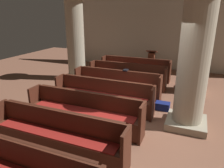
{
  "coord_description": "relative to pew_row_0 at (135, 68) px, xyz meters",
  "views": [
    {
      "loc": [
        1.35,
        -4.53,
        2.7
      ],
      "look_at": [
        -0.81,
        0.74,
        0.75
      ],
      "focal_mm": 33.47,
      "sensor_mm": 36.0,
      "label": 1
    }
  ],
  "objects": [
    {
      "name": "pew_row_3",
      "position": [
        0.0,
        -3.31,
        0.0
      ],
      "size": [
        2.95,
        0.46,
        0.88
      ],
      "color": "#4C2316",
      "rests_on": "ground"
    },
    {
      "name": "pillar_aisle_rear",
      "position": [
        2.32,
        -3.38,
        1.36
      ],
      "size": [
        1.02,
        1.02,
        3.52
      ],
      "color": "#9F967E",
      "rests_on": "ground"
    },
    {
      "name": "pillar_aisle_side",
      "position": [
        2.32,
        -0.74,
        1.36
      ],
      "size": [
        1.03,
        1.03,
        3.52
      ],
      "color": "#9F967E",
      "rests_on": "ground"
    },
    {
      "name": "pew_row_2",
      "position": [
        0.0,
        -2.2,
        0.0
      ],
      "size": [
        2.95,
        0.47,
        0.88
      ],
      "color": "#4C2316",
      "rests_on": "ground"
    },
    {
      "name": "pew_row_1",
      "position": [
        0.0,
        -1.1,
        0.0
      ],
      "size": [
        2.95,
        0.46,
        0.88
      ],
      "color": "#4C2316",
      "rests_on": "ground"
    },
    {
      "name": "ground_plane",
      "position": [
        1.01,
        -3.84,
        -0.47
      ],
      "size": [
        19.2,
        19.2,
        0.0
      ],
      "primitive_type": "plane",
      "color": "brown"
    },
    {
      "name": "pew_row_4",
      "position": [
        0.0,
        -4.41,
        0.0
      ],
      "size": [
        2.95,
        0.46,
        0.88
      ],
      "color": "#4C2316",
      "rests_on": "ground"
    },
    {
      "name": "kneeler_box_navy",
      "position": [
        1.61,
        -2.65,
        -0.37
      ],
      "size": [
        0.41,
        0.28,
        0.22
      ],
      "primitive_type": "cube",
      "color": "navy",
      "rests_on": "ground"
    },
    {
      "name": "pew_row_5",
      "position": [
        0.0,
        -5.51,
        0.0
      ],
      "size": [
        2.95,
        0.47,
        0.88
      ],
      "color": "#4C2316",
      "rests_on": "ground"
    },
    {
      "name": "lectern",
      "position": [
        0.44,
        1.17,
        -0.02
      ],
      "size": [
        0.48,
        0.45,
        1.08
      ],
      "color": "#492215",
      "rests_on": "ground"
    },
    {
      "name": "back_wall",
      "position": [
        1.01,
        2.24,
        1.78
      ],
      "size": [
        10.0,
        0.16,
        4.5
      ],
      "primitive_type": "cube",
      "color": "beige",
      "rests_on": "ground"
    },
    {
      "name": "hymn_book",
      "position": [
        0.24,
        -2.01,
        0.43
      ],
      "size": [
        0.15,
        0.21,
        0.03
      ],
      "primitive_type": "cube",
      "color": "black",
      "rests_on": "pew_row_2"
    },
    {
      "name": "pew_row_0",
      "position": [
        0.0,
        0.0,
        0.0
      ],
      "size": [
        2.95,
        0.47,
        0.88
      ],
      "color": "#4C2316",
      "rests_on": "ground"
    },
    {
      "name": "pillar_far_side",
      "position": [
        -2.27,
        -0.99,
        1.36
      ],
      "size": [
        1.03,
        1.03,
        3.52
      ],
      "color": "#9F967E",
      "rests_on": "ground"
    }
  ]
}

